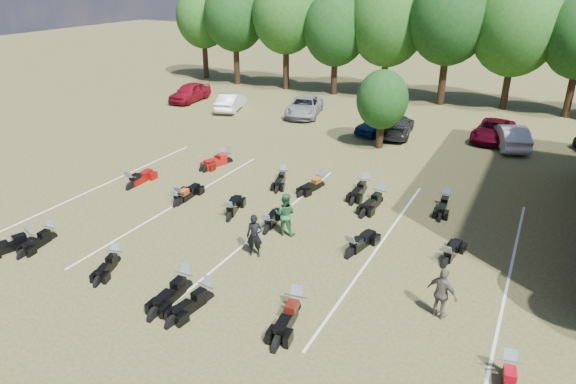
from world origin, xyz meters
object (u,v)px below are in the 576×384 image
Objects in this scene: person_green at (285,214)px; motorcycle_7 at (131,188)px; person_grey at (442,293)px; motorcycle_14 at (222,162)px; car_0 at (190,92)px; motorcycle_0 at (31,245)px; person_black at (255,236)px; car_4 at (377,123)px; motorcycle_3 at (207,300)px.

motorcycle_7 is at bearing -14.39° from person_green.
motorcycle_14 is at bearing -10.51° from person_grey.
motorcycle_0 is (9.65, -23.54, -0.79)m from car_0.
person_grey reaches higher than person_black.
car_4 is 23.15m from motorcycle_0.
person_green is at bearing 95.67° from motorcycle_3.
person_grey is (8.35, -18.95, 0.22)m from car_4.
person_grey reaches higher than car_0.
car_4 reaches higher than motorcycle_7.
car_0 is 1.99× the size of motorcycle_0.
motorcycle_3 is (8.75, 0.14, 0.00)m from motorcycle_0.
person_green reaches higher than motorcycle_0.
motorcycle_7 is at bearing -65.80° from car_0.
person_black is 3.49m from motorcycle_3.
car_4 is 1.77× the size of motorcycle_14.
car_4 reaches higher than motorcycle_0.
car_0 is at bearing -173.08° from car_4.
person_black reaches higher than motorcycle_0.
car_0 is 29.78m from motorcycle_3.
car_0 reaches higher than motorcycle_3.
car_4 is 17.44m from motorcycle_7.
motorcycle_0 is at bearing -71.59° from car_0.
person_grey is 16.31m from motorcycle_0.
person_grey is (7.35, -0.64, 0.02)m from person_black.
motorcycle_0 is at bearing 31.50° from person_grey.
person_grey reaches higher than motorcycle_7.
person_grey is 7.83m from motorcycle_3.
person_black is 9.70m from motorcycle_7.
motorcycle_7 is (-9.21, 2.94, -0.88)m from person_black.
motorcycle_0 is 12.00m from motorcycle_14.
motorcycle_0 is 8.75m from motorcycle_3.
motorcycle_3 is at bearing -58.90° from motorcycle_14.
person_grey is at bearing -23.96° from person_black.
car_4 is 21.73m from motorcycle_3.
car_0 is 1.16× the size of car_4.
person_grey is at bearing -53.66° from car_4.
person_green is at bearing -40.60° from motorcycle_14.
person_green is at bearing 52.07° from motorcycle_0.
person_grey is 0.81× the size of motorcycle_3.
car_0 is 1.89× the size of motorcycle_7.
car_4 is 18.34m from person_black.
car_4 is at bearing -95.33° from person_green.
motorcycle_7 is (-9.44, 0.78, -0.94)m from person_green.
motorcycle_7 is at bearing -110.86° from motorcycle_14.
motorcycle_7 reaches higher than motorcycle_3.
car_0 is 2.07× the size of motorcycle_3.
motorcycle_14 is at bearing -49.68° from person_green.
person_grey is at bearing 27.90° from motorcycle_3.
person_black is 0.97× the size of person_grey.
person_black is 7.38m from person_grey.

